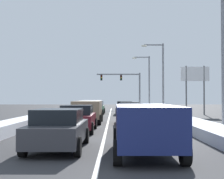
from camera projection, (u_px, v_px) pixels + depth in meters
name	position (u px, v px, depth m)	size (l,w,h in m)	color
ground_plane	(108.00, 123.00, 24.36)	(129.78, 129.78, 0.00)	#333335
lane_stripe_between_right_lane_and_center_lane	(109.00, 118.00, 29.35)	(0.14, 54.91, 0.01)	silver
snow_bank_right_shoulder	(166.00, 116.00, 29.33)	(1.89, 54.91, 0.53)	white
snow_bank_left_shoulder	(52.00, 115.00, 29.40)	(1.43, 54.91, 0.61)	white
suv_navy_right_lane_nearest	(145.00, 125.00, 10.62)	(2.16, 4.90, 1.67)	navy
sedan_gray_right_lane_second	(138.00, 119.00, 17.12)	(2.00, 4.50, 1.51)	slate
sedan_red_right_lane_third	(130.00, 113.00, 23.50)	(2.00, 4.50, 1.51)	maroon
sedan_silver_right_lane_fourth	(129.00, 110.00, 30.09)	(2.00, 4.50, 1.51)	#B7BABF
sedan_black_right_lane_fifth	(124.00, 108.00, 36.17)	(2.00, 4.50, 1.51)	black
sedan_charcoal_center_lane_nearest	(59.00, 129.00, 11.79)	(2.00, 4.50, 1.51)	#38383D
sedan_maroon_center_lane_second	(78.00, 118.00, 17.95)	(2.00, 4.50, 1.51)	maroon
suv_tan_center_lane_third	(88.00, 110.00, 23.96)	(2.16, 4.90, 1.67)	#937F60
suv_white_center_lane_fourth	(91.00, 107.00, 30.41)	(2.16, 4.90, 1.67)	silver
sedan_green_center_lane_fifth	(96.00, 107.00, 37.34)	(2.00, 4.50, 1.51)	#1E5633
traffic_light_gantry	(126.00, 83.00, 54.39)	(7.54, 0.47, 6.20)	slate
street_lamp_right_near	(217.00, 35.00, 16.98)	(2.66, 0.36, 8.93)	gray
street_lamp_right_mid	(160.00, 72.00, 36.93)	(2.66, 0.36, 8.26)	gray
street_lamp_right_far	(147.00, 78.00, 46.91)	(2.66, 0.36, 8.09)	gray
roadside_sign_right	(195.00, 79.00, 35.44)	(3.20, 0.16, 5.50)	#59595B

